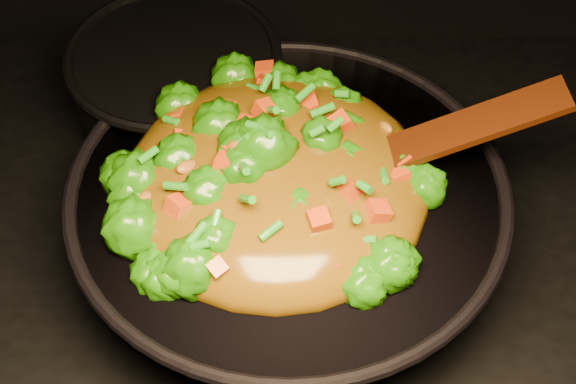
{
  "coord_description": "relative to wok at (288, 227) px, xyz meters",
  "views": [
    {
      "loc": [
        0.08,
        -0.48,
        1.68
      ],
      "look_at": [
        0.09,
        0.09,
        1.0
      ],
      "focal_mm": 55.0,
      "sensor_mm": 36.0,
      "label": 1
    }
  ],
  "objects": [
    {
      "name": "stir_fry",
      "position": [
        -0.01,
        0.0,
        0.11
      ],
      "size": [
        0.32,
        0.32,
        0.1
      ],
      "primitive_type": null,
      "rotation": [
        0.0,
        0.0,
        0.06
      ],
      "color": "#247308",
      "rests_on": "wok"
    },
    {
      "name": "wok",
      "position": [
        0.0,
        0.0,
        0.0
      ],
      "size": [
        0.44,
        0.44,
        0.12
      ],
      "primitive_type": null,
      "rotation": [
        0.0,
        0.0,
        0.03
      ],
      "color": "black",
      "rests_on": "stovetop"
    },
    {
      "name": "back_pot",
      "position": [
        -0.13,
        0.19,
        0.01
      ],
      "size": [
        0.31,
        0.31,
        0.13
      ],
      "primitive_type": "cylinder",
      "rotation": [
        0.0,
        0.0,
        0.41
      ],
      "color": "black",
      "rests_on": "stovetop"
    },
    {
      "name": "spatula",
      "position": [
        0.13,
        0.02,
        0.11
      ],
      "size": [
        0.27,
        0.07,
        0.11
      ],
      "primitive_type": "cube",
      "rotation": [
        0.0,
        -0.38,
        0.1
      ],
      "color": "#391503",
      "rests_on": "wok"
    }
  ]
}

